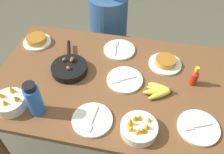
{
  "coord_description": "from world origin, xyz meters",
  "views": [
    {
      "loc": [
        0.21,
        -1.03,
        1.89
      ],
      "look_at": [
        0.0,
        0.0,
        0.78
      ],
      "focal_mm": 38.0,
      "sensor_mm": 36.0,
      "label": 1
    }
  ],
  "objects_px": {
    "hot_sauce_bottle": "(194,77)",
    "fruit_bowl_citrus": "(10,102)",
    "empty_plate_far_right": "(92,120)",
    "person_figure": "(109,40)",
    "empty_plate_near_front": "(198,127)",
    "frittata_plate_center": "(37,40)",
    "skillet": "(70,68)",
    "empty_plate_far_left": "(119,50)",
    "water_bottle": "(34,99)",
    "empty_plate_mid_edge": "(125,80)",
    "fruit_bowl_mango": "(139,128)",
    "banana_bunch": "(159,91)",
    "frittata_plate_side": "(165,62)"
  },
  "relations": [
    {
      "from": "hot_sauce_bottle",
      "to": "fruit_bowl_citrus",
      "type": "bearing_deg",
      "value": -158.79
    },
    {
      "from": "hot_sauce_bottle",
      "to": "empty_plate_far_right",
      "type": "bearing_deg",
      "value": -144.09
    },
    {
      "from": "person_figure",
      "to": "empty_plate_near_front",
      "type": "bearing_deg",
      "value": -53.57
    },
    {
      "from": "empty_plate_near_front",
      "to": "hot_sauce_bottle",
      "type": "distance_m",
      "value": 0.34
    },
    {
      "from": "frittata_plate_center",
      "to": "hot_sauce_bottle",
      "type": "relative_size",
      "value": 1.49
    },
    {
      "from": "skillet",
      "to": "empty_plate_far_left",
      "type": "xyz_separation_m",
      "value": [
        0.29,
        0.28,
        -0.02
      ]
    },
    {
      "from": "skillet",
      "to": "water_bottle",
      "type": "distance_m",
      "value": 0.37
    },
    {
      "from": "empty_plate_mid_edge",
      "to": "fruit_bowl_mango",
      "type": "height_order",
      "value": "fruit_bowl_mango"
    },
    {
      "from": "banana_bunch",
      "to": "frittata_plate_side",
      "type": "distance_m",
      "value": 0.26
    },
    {
      "from": "frittata_plate_side",
      "to": "water_bottle",
      "type": "relative_size",
      "value": 0.98
    },
    {
      "from": "water_bottle",
      "to": "empty_plate_far_right",
      "type": "bearing_deg",
      "value": 0.32
    },
    {
      "from": "frittata_plate_side",
      "to": "hot_sauce_bottle",
      "type": "height_order",
      "value": "hot_sauce_bottle"
    },
    {
      "from": "empty_plate_far_right",
      "to": "person_figure",
      "type": "height_order",
      "value": "person_figure"
    },
    {
      "from": "fruit_bowl_mango",
      "to": "person_figure",
      "type": "height_order",
      "value": "person_figure"
    },
    {
      "from": "empty_plate_far_right",
      "to": "hot_sauce_bottle",
      "type": "relative_size",
      "value": 1.63
    },
    {
      "from": "frittata_plate_side",
      "to": "empty_plate_near_front",
      "type": "bearing_deg",
      "value": -66.49
    },
    {
      "from": "frittata_plate_side",
      "to": "fruit_bowl_mango",
      "type": "height_order",
      "value": "fruit_bowl_mango"
    },
    {
      "from": "frittata_plate_center",
      "to": "water_bottle",
      "type": "xyz_separation_m",
      "value": [
        0.27,
        -0.59,
        0.09
      ]
    },
    {
      "from": "frittata_plate_side",
      "to": "person_figure",
      "type": "xyz_separation_m",
      "value": [
        -0.51,
        0.5,
        -0.27
      ]
    },
    {
      "from": "fruit_bowl_mango",
      "to": "hot_sauce_bottle",
      "type": "distance_m",
      "value": 0.51
    },
    {
      "from": "skillet",
      "to": "hot_sauce_bottle",
      "type": "height_order",
      "value": "hot_sauce_bottle"
    },
    {
      "from": "empty_plate_far_left",
      "to": "empty_plate_far_right",
      "type": "distance_m",
      "value": 0.63
    },
    {
      "from": "empty_plate_mid_edge",
      "to": "frittata_plate_center",
      "type": "bearing_deg",
      "value": 160.89
    },
    {
      "from": "empty_plate_mid_edge",
      "to": "fruit_bowl_citrus",
      "type": "distance_m",
      "value": 0.71
    },
    {
      "from": "skillet",
      "to": "fruit_bowl_citrus",
      "type": "distance_m",
      "value": 0.43
    },
    {
      "from": "fruit_bowl_citrus",
      "to": "hot_sauce_bottle",
      "type": "xyz_separation_m",
      "value": [
        1.05,
        0.41,
        0.02
      ]
    },
    {
      "from": "frittata_plate_side",
      "to": "empty_plate_near_front",
      "type": "xyz_separation_m",
      "value": [
        0.21,
        -0.47,
        -0.01
      ]
    },
    {
      "from": "frittata_plate_center",
      "to": "frittata_plate_side",
      "type": "relative_size",
      "value": 0.93
    },
    {
      "from": "empty_plate_far_right",
      "to": "hot_sauce_bottle",
      "type": "distance_m",
      "value": 0.69
    },
    {
      "from": "skillet",
      "to": "empty_plate_near_front",
      "type": "height_order",
      "value": "skillet"
    },
    {
      "from": "empty_plate_mid_edge",
      "to": "person_figure",
      "type": "bearing_deg",
      "value": 110.52
    },
    {
      "from": "frittata_plate_side",
      "to": "frittata_plate_center",
      "type": "bearing_deg",
      "value": 177.35
    },
    {
      "from": "empty_plate_far_left",
      "to": "empty_plate_mid_edge",
      "type": "relative_size",
      "value": 0.99
    },
    {
      "from": "empty_plate_near_front",
      "to": "water_bottle",
      "type": "bearing_deg",
      "value": -175.39
    },
    {
      "from": "banana_bunch",
      "to": "fruit_bowl_citrus",
      "type": "distance_m",
      "value": 0.89
    },
    {
      "from": "empty_plate_far_left",
      "to": "hot_sauce_bottle",
      "type": "height_order",
      "value": "hot_sauce_bottle"
    },
    {
      "from": "water_bottle",
      "to": "person_figure",
      "type": "bearing_deg",
      "value": 79.9
    },
    {
      "from": "banana_bunch",
      "to": "fruit_bowl_mango",
      "type": "distance_m",
      "value": 0.31
    },
    {
      "from": "banana_bunch",
      "to": "empty_plate_mid_edge",
      "type": "bearing_deg",
      "value": 165.69
    },
    {
      "from": "banana_bunch",
      "to": "frittata_plate_side",
      "type": "height_order",
      "value": "frittata_plate_side"
    },
    {
      "from": "frittata_plate_side",
      "to": "empty_plate_far_right",
      "type": "xyz_separation_m",
      "value": [
        -0.38,
        -0.55,
        -0.01
      ]
    },
    {
      "from": "skillet",
      "to": "empty_plate_near_front",
      "type": "relative_size",
      "value": 1.69
    },
    {
      "from": "frittata_plate_side",
      "to": "empty_plate_far_left",
      "type": "bearing_deg",
      "value": 166.01
    },
    {
      "from": "banana_bunch",
      "to": "frittata_plate_center",
      "type": "xyz_separation_m",
      "value": [
        -0.95,
        0.31,
        0.0
      ]
    },
    {
      "from": "banana_bunch",
      "to": "empty_plate_near_front",
      "type": "xyz_separation_m",
      "value": [
        0.23,
        -0.21,
        -0.01
      ]
    },
    {
      "from": "empty_plate_far_left",
      "to": "fruit_bowl_mango",
      "type": "height_order",
      "value": "fruit_bowl_mango"
    },
    {
      "from": "empty_plate_mid_edge",
      "to": "water_bottle",
      "type": "xyz_separation_m",
      "value": [
        -0.45,
        -0.34,
        0.1
      ]
    },
    {
      "from": "banana_bunch",
      "to": "fruit_bowl_mango",
      "type": "height_order",
      "value": "fruit_bowl_mango"
    },
    {
      "from": "hot_sauce_bottle",
      "to": "fruit_bowl_mango",
      "type": "bearing_deg",
      "value": -125.12
    },
    {
      "from": "fruit_bowl_citrus",
      "to": "person_figure",
      "type": "height_order",
      "value": "person_figure"
    }
  ]
}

